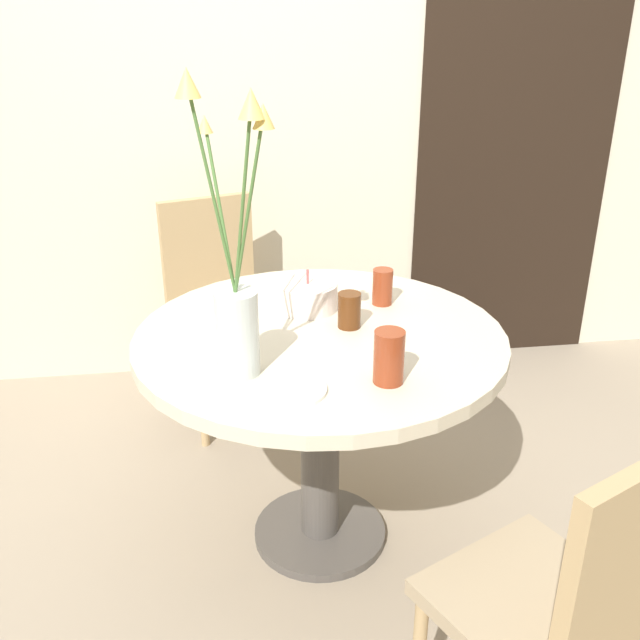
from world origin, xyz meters
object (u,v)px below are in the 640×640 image
(side_plate, at_px, (293,390))
(drink_glass_0, at_px, (349,310))
(chair_left_flank, at_px, (219,299))
(chair_far_back, at_px, (573,600))
(birthday_cake, at_px, (308,296))
(drink_glass_2, at_px, (383,287))
(drink_glass_1, at_px, (389,357))
(flower_vase, at_px, (235,293))

(side_plate, height_order, drink_glass_0, drink_glass_0)
(chair_left_flank, distance_m, chair_far_back, 1.84)
(birthday_cake, xyz_separation_m, drink_glass_0, (0.10, -0.15, 0.01))
(drink_glass_2, bearing_deg, birthday_cake, -178.01)
(drink_glass_1, bearing_deg, drink_glass_0, 96.58)
(drink_glass_1, relative_size, drink_glass_2, 1.21)
(chair_left_flank, relative_size, birthday_cake, 4.92)
(drink_glass_0, height_order, drink_glass_1, drink_glass_1)
(drink_glass_0, distance_m, drink_glass_2, 0.21)
(side_plate, relative_size, drink_glass_2, 1.47)
(flower_vase, relative_size, drink_glass_0, 7.09)
(chair_left_flank, height_order, flower_vase, flower_vase)
(chair_far_back, xyz_separation_m, side_plate, (-0.51, 0.51, 0.24))
(chair_left_flank, distance_m, drink_glass_0, 0.97)
(chair_left_flank, xyz_separation_m, side_plate, (0.18, -1.20, 0.24))
(chair_far_back, bearing_deg, side_plate, -70.45)
(chair_far_back, height_order, flower_vase, flower_vase)
(birthday_cake, height_order, flower_vase, flower_vase)
(drink_glass_0, bearing_deg, birthday_cake, 124.55)
(chair_left_flank, bearing_deg, side_plate, -99.95)
(chair_far_back, distance_m, drink_glass_2, 1.07)
(birthday_cake, distance_m, side_plate, 0.51)
(drink_glass_0, xyz_separation_m, drink_glass_1, (0.04, -0.34, 0.02))
(birthday_cake, height_order, drink_glass_2, birthday_cake)
(chair_far_back, relative_size, side_plate, 5.38)
(drink_glass_0, xyz_separation_m, drink_glass_2, (0.13, 0.16, 0.00))
(chair_far_back, xyz_separation_m, drink_glass_0, (-0.31, 0.86, 0.29))
(chair_far_back, bearing_deg, drink_glass_0, -95.87)
(chair_left_flank, xyz_separation_m, birthday_cake, (0.28, -0.69, 0.28))
(drink_glass_2, bearing_deg, drink_glass_1, -100.74)
(chair_far_back, xyz_separation_m, drink_glass_2, (-0.18, 1.02, 0.29))
(chair_far_back, distance_m, drink_glass_1, 0.66)
(chair_far_back, xyz_separation_m, flower_vase, (-0.64, 0.62, 0.46))
(chair_far_back, relative_size, drink_glass_0, 8.56)
(birthday_cake, relative_size, drink_glass_0, 1.74)
(side_plate, bearing_deg, birthday_cake, 78.92)
(birthday_cake, bearing_deg, side_plate, -101.08)
(drink_glass_1, bearing_deg, side_plate, -176.18)
(flower_vase, xyz_separation_m, drink_glass_2, (0.46, 0.40, -0.17))
(chair_left_flank, distance_m, drink_glass_2, 0.91)
(chair_far_back, distance_m, birthday_cake, 1.12)
(flower_vase, bearing_deg, birthday_cake, 60.39)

